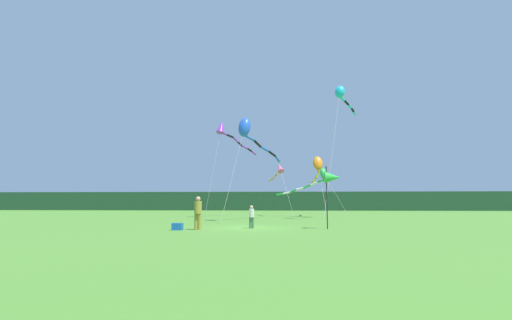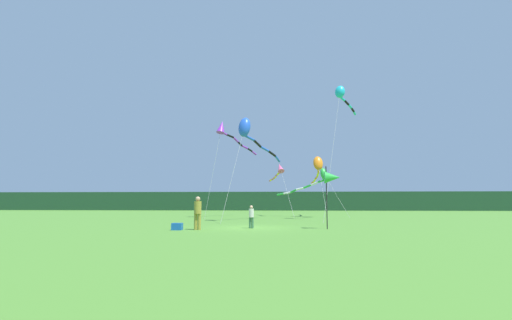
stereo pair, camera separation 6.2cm
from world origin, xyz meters
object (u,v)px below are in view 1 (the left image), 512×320
cooler_box (177,227)px  kite_blue (248,131)px  banner_flag_pole (332,178)px  person_adult (198,211)px  kite_purple (226,131)px  kite_green (318,178)px  person_child (252,216)px  kite_cyan (341,95)px  kite_rainbow (279,170)px  kite_orange (317,166)px

cooler_box → kite_blue: kite_blue is taller
banner_flag_pole → kite_blue: size_ratio=0.41×
person_adult → banner_flag_pole: 7.94m
kite_purple → kite_green: kite_purple is taller
person_adult → person_child: (2.90, 1.39, -0.29)m
cooler_box → kite_cyan: size_ratio=0.05×
person_child → kite_rainbow: (1.52, 18.21, 4.29)m
cooler_box → kite_green: bearing=61.7°
person_adult → kite_rainbow: 20.48m
kite_green → person_child: bearing=-109.1°
person_child → banner_flag_pole: size_ratio=0.37×
banner_flag_pole → kite_green: bearing=87.0°
person_child → kite_purple: bearing=104.5°
person_adult → kite_orange: kite_orange is taller
cooler_box → kite_cyan: kite_cyan is taller
person_child → kite_green: bearing=70.9°
person_child → banner_flag_pole: bearing=-3.8°
person_adult → kite_purple: 17.95m
kite_purple → cooler_box: bearing=-90.5°
person_adult → banner_flag_pole: size_ratio=0.51×
banner_flag_pole → kite_blue: (-5.67, 7.93, 4.41)m
person_adult → cooler_box: 1.39m
person_child → kite_cyan: 16.42m
banner_flag_pole → kite_orange: bearing=87.1°
person_adult → kite_orange: 20.88m
person_adult → person_child: size_ratio=1.38×
kite_rainbow → kite_orange: bearing=-14.0°
kite_blue → kite_cyan: bearing=19.7°
cooler_box → kite_rainbow: size_ratio=0.07×
person_adult → kite_rainbow: bearing=77.3°
person_child → person_adult: bearing=-154.4°
kite_green → person_adult: bearing=-115.9°
cooler_box → kite_green: 20.54m
kite_blue → kite_green: bearing=52.5°
banner_flag_pole → kite_blue: 10.70m
person_child → cooler_box: 4.34m
person_child → kite_orange: 18.66m
kite_blue → kite_green: size_ratio=1.23×
person_adult → kite_orange: (8.53, 18.57, 4.32)m
person_child → cooler_box: size_ratio=2.38×
cooler_box → kite_orange: 21.76m
banner_flag_pole → kite_rainbow: bearing=99.8°
kite_purple → kite_rainbow: bearing=32.5°
person_child → banner_flag_pole: banner_flag_pole is taller
kite_purple → banner_flag_pole: bearing=-60.5°
banner_flag_pole → kite_cyan: size_ratio=0.30×
kite_cyan → kite_green: size_ratio=1.68×
cooler_box → banner_flag_pole: size_ratio=0.16×
kite_green → cooler_box: bearing=-118.3°
cooler_box → kite_purple: (0.14, 16.44, 8.54)m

